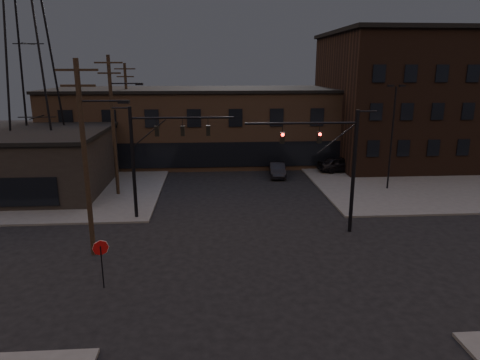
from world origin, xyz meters
name	(u,v)px	position (x,y,z in m)	size (l,w,h in m)	color
ground	(260,264)	(0.00, 0.00, 0.00)	(140.00, 140.00, 0.00)	black
sidewalk_ne	(438,167)	(22.00, 22.00, 0.07)	(30.00, 30.00, 0.15)	#474744
sidewalk_nw	(19,174)	(-22.00, 22.00, 0.07)	(30.00, 30.00, 0.15)	#474744
building_row	(232,126)	(0.00, 28.00, 4.00)	(40.00, 12.00, 8.00)	brown
building_right	(427,100)	(22.00, 26.00, 7.00)	(22.00, 16.00, 14.00)	black
building_left	(10,163)	(-20.00, 16.00, 2.50)	(16.00, 12.00, 5.00)	black
traffic_signal_near	(337,159)	(5.36, 4.50, 4.93)	(7.12, 0.24, 8.00)	black
traffic_signal_far	(151,150)	(-6.72, 8.00, 5.01)	(7.12, 0.24, 8.00)	black
stop_sign	(101,253)	(-8.00, -1.99, 1.84)	(0.72, 0.33, 2.48)	black
utility_pole_near	(86,155)	(-9.43, 2.00, 5.87)	(3.70, 0.28, 11.00)	black
utility_pole_mid	(114,123)	(-10.44, 14.00, 6.13)	(3.70, 0.28, 11.50)	black
utility_pole_far	(128,113)	(-11.50, 26.00, 5.78)	(2.20, 0.28, 11.00)	black
transmission_tower	(28,44)	(-18.00, 18.00, 12.50)	(7.00, 7.00, 25.00)	black
lot_light_a	(393,128)	(13.00, 14.00, 5.51)	(1.50, 0.28, 9.14)	black
lot_light_b	(431,121)	(19.00, 19.00, 5.51)	(1.50, 0.28, 9.14)	black
parked_car_lot_a	(340,164)	(10.67, 20.59, 0.93)	(1.84, 4.58, 1.56)	black
parked_car_lot_b	(410,162)	(18.55, 21.48, 0.87)	(2.02, 4.96, 1.44)	silver
car_crossing	(277,170)	(4.00, 19.52, 0.69)	(1.46, 4.18, 1.38)	black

